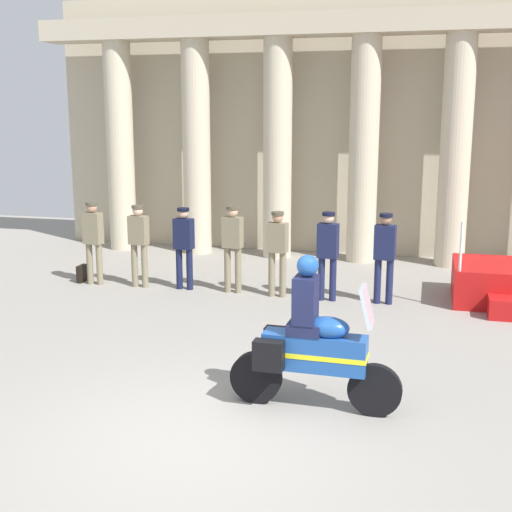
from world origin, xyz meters
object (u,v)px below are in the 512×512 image
at_px(officer_in_row_4, 277,247).
at_px(motorcycle_with_rider, 309,346).
at_px(officer_in_row_5, 328,249).
at_px(officer_in_row_6, 385,251).
at_px(officer_in_row_3, 233,242).
at_px(officer_in_row_0, 93,236).
at_px(officer_in_row_1, 139,239).
at_px(briefcase_on_ground, 82,274).
at_px(officer_in_row_2, 184,242).

height_order(officer_in_row_4, motorcycle_with_rider, motorcycle_with_rider).
distance_m(officer_in_row_5, officer_in_row_6, 1.05).
height_order(officer_in_row_3, motorcycle_with_rider, motorcycle_with_rider).
height_order(officer_in_row_0, officer_in_row_4, officer_in_row_0).
relative_size(officer_in_row_1, officer_in_row_6, 0.99).
bearing_deg(officer_in_row_5, officer_in_row_3, 2.78).
relative_size(officer_in_row_1, briefcase_on_ground, 4.68).
bearing_deg(officer_in_row_2, officer_in_row_1, 9.47).
bearing_deg(officer_in_row_5, officer_in_row_6, -171.75).
bearing_deg(officer_in_row_1, officer_in_row_3, -172.10).
relative_size(officer_in_row_5, motorcycle_with_rider, 0.81).
xyz_separation_m(officer_in_row_3, officer_in_row_5, (1.90, -0.12, -0.02)).
height_order(officer_in_row_0, officer_in_row_3, officer_in_row_3).
bearing_deg(motorcycle_with_rider, officer_in_row_6, 84.98).
bearing_deg(officer_in_row_6, motorcycle_with_rider, 89.95).
height_order(officer_in_row_2, briefcase_on_ground, officer_in_row_2).
bearing_deg(officer_in_row_4, officer_in_row_6, -173.57).
xyz_separation_m(officer_in_row_5, motorcycle_with_rider, (0.50, -4.86, -0.20)).
distance_m(officer_in_row_3, officer_in_row_5, 1.90).
distance_m(officer_in_row_2, officer_in_row_3, 1.02).
bearing_deg(briefcase_on_ground, officer_in_row_5, -1.62).
relative_size(motorcycle_with_rider, briefcase_on_ground, 5.81).
xyz_separation_m(officer_in_row_6, motorcycle_with_rider, (-0.55, -4.89, -0.21)).
bearing_deg(officer_in_row_6, officer_in_row_2, 5.16).
bearing_deg(officer_in_row_4, officer_in_row_3, 1.00).
relative_size(officer_in_row_0, officer_in_row_6, 1.01).
distance_m(officer_in_row_0, officer_in_row_4, 3.89).
bearing_deg(briefcase_on_ground, officer_in_row_1, -3.40).
height_order(officer_in_row_1, officer_in_row_2, officer_in_row_1).
bearing_deg(briefcase_on_ground, officer_in_row_2, -0.73).
bearing_deg(briefcase_on_ground, officer_in_row_0, -17.32).
height_order(officer_in_row_0, officer_in_row_2, officer_in_row_0).
height_order(officer_in_row_6, motorcycle_with_rider, motorcycle_with_rider).
distance_m(officer_in_row_1, officer_in_row_6, 4.92).
relative_size(officer_in_row_0, briefcase_on_ground, 4.78).
xyz_separation_m(officer_in_row_0, officer_in_row_5, (4.86, -0.03, -0.02)).
bearing_deg(officer_in_row_5, officer_in_row_4, 4.46).
xyz_separation_m(officer_in_row_0, officer_in_row_1, (1.00, 0.03, -0.02)).
relative_size(officer_in_row_0, officer_in_row_1, 1.02).
height_order(officer_in_row_1, motorcycle_with_rider, motorcycle_with_rider).
distance_m(officer_in_row_1, briefcase_on_ground, 1.59).
relative_size(officer_in_row_0, officer_in_row_3, 1.00).
bearing_deg(officer_in_row_2, motorcycle_with_rider, 130.88).
bearing_deg(officer_in_row_6, officer_in_row_4, 6.43).
distance_m(officer_in_row_2, officer_in_row_5, 2.92).
bearing_deg(officer_in_row_1, officer_in_row_5, -174.61).
xyz_separation_m(officer_in_row_2, motorcycle_with_rider, (3.42, -4.97, -0.18)).
bearing_deg(officer_in_row_5, officer_in_row_2, 4.05).
xyz_separation_m(officer_in_row_1, motorcycle_with_rider, (4.37, -4.92, -0.20)).
bearing_deg(officer_in_row_0, briefcase_on_ground, -10.94).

